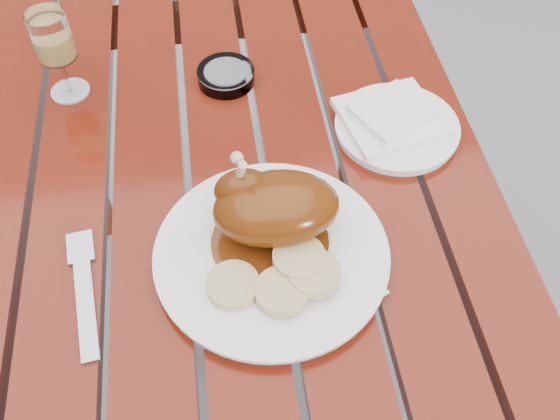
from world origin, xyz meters
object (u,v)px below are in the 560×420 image
object	(u,v)px
dinner_plate	(272,256)
side_plate	(397,128)
table	(241,318)
wine_glass	(58,55)
ashtray	(226,76)

from	to	relation	value
dinner_plate	side_plate	world-z (taller)	dinner_plate
table	side_plate	size ratio (longest dim) A/B	6.06
wine_glass	side_plate	bearing A→B (deg)	-17.96
dinner_plate	ashtray	size ratio (longest dim) A/B	3.24
table	side_plate	world-z (taller)	side_plate
wine_glass	table	bearing A→B (deg)	-47.51
table	dinner_plate	size ratio (longest dim) A/B	3.79
side_plate	dinner_plate	bearing A→B (deg)	-136.92
table	side_plate	bearing A→B (deg)	19.27
wine_glass	ashtray	bearing A→B (deg)	-2.16
side_plate	ashtray	size ratio (longest dim) A/B	2.03
dinner_plate	ashtray	bearing A→B (deg)	94.35
wine_glass	dinner_plate	bearing A→B (deg)	-52.72
wine_glass	ashtray	world-z (taller)	wine_glass
table	side_plate	distance (m)	0.48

